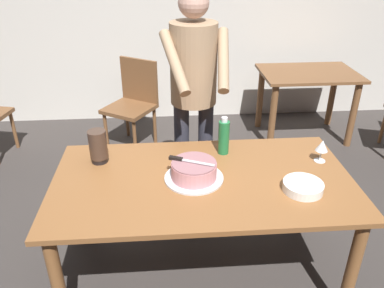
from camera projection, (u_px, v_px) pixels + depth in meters
The scene contains 12 objects.
ground_plane at pixel (201, 273), 2.58m from camera, with size 14.00×14.00×0.00m, color #383330.
back_wall at pixel (179, 2), 4.28m from camera, with size 10.00×0.12×2.70m, color beige.
main_dining_table at pixel (203, 193), 2.28m from camera, with size 1.73×0.93×0.75m.
cake_on_platter at pixel (194, 172), 2.20m from camera, with size 0.34×0.34×0.11m.
cake_knife at pixel (182, 160), 2.19m from camera, with size 0.26×0.13×0.02m.
plate_stack at pixel (303, 187), 2.11m from camera, with size 0.22×0.22×0.05m.
wine_glass_near at pixel (322, 146), 2.36m from camera, with size 0.08×0.08×0.14m.
water_bottle at pixel (224, 137), 2.44m from camera, with size 0.07×0.07×0.25m.
hurricane_lamp at pixel (98, 146), 2.35m from camera, with size 0.11×0.11×0.21m.
person_cutting_cake at pixel (194, 86), 2.67m from camera, with size 0.46×0.57×1.72m.
background_table at pixel (307, 87), 4.12m from camera, with size 1.00×0.70×0.74m.
background_chair_1 at pixel (133, 101), 4.00m from camera, with size 0.61×0.61×0.90m.
Camera 1 is at (-0.20, -1.86, 1.97)m, focal length 36.15 mm.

